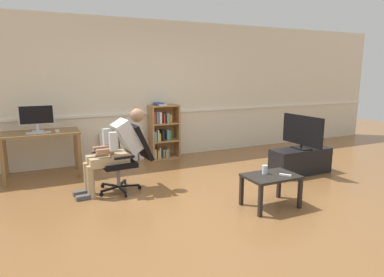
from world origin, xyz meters
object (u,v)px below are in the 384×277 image
person_seated (116,148)px  drinking_glass (265,170)px  tv_stand (300,161)px  keyboard (39,133)px  imac_monitor (37,116)px  radiator (122,147)px  office_chair (128,155)px  spare_remote (285,175)px  computer_mouse (57,131)px  bookshelf (163,132)px  computer_desk (41,138)px  coffee_table (271,180)px  tv_screen (302,131)px

person_seated → drinking_glass: bearing=45.6°
tv_stand → keyboard: bearing=159.0°
imac_monitor → tv_stand: size_ratio=0.51×
radiator → office_chair: office_chair is taller
radiator → imac_monitor: bearing=-167.8°
person_seated → spare_remote: person_seated is taller
keyboard → computer_mouse: 0.28m
imac_monitor → radiator: (1.45, 0.31, -0.71)m
keyboard → tv_stand: keyboard is taller
bookshelf → drinking_glass: bookshelf is taller
keyboard → imac_monitor: bearing=91.6°
tv_stand → drinking_glass: 1.69m
person_seated → computer_desk: bearing=-146.3°
drinking_glass → spare_remote: size_ratio=0.76×
office_chair → coffee_table: office_chair is taller
imac_monitor → keyboard: size_ratio=1.50×
bookshelf → office_chair: 1.85m
person_seated → drinking_glass: person_seated is taller
coffee_table → spare_remote: spare_remote is taller
person_seated → tv_stand: bearing=76.7°
office_chair → drinking_glass: 1.97m
drinking_glass → keyboard: bearing=137.1°
imac_monitor → person_seated: (0.99, -1.29, -0.36)m
imac_monitor → office_chair: 1.79m
computer_desk → computer_mouse: size_ratio=11.91×
radiator → office_chair: size_ratio=0.87×
imac_monitor → drinking_glass: 3.73m
imac_monitor → tv_stand: (4.02, -1.76, -0.79)m
bookshelf → radiator: size_ratio=1.34×
computer_mouse → spare_remote: size_ratio=0.67×
imac_monitor → keyboard: bearing=-88.4°
drinking_glass → person_seated: bearing=140.2°
office_chair → person_seated: (-0.17, -0.01, 0.12)m
coffee_table → drinking_glass: (-0.04, 0.08, 0.12)m
radiator → tv_screen: 3.33m
computer_desk → drinking_glass: 3.62m
bookshelf → tv_screen: bearing=-48.1°
imac_monitor → radiator: size_ratio=0.65×
imac_monitor → coffee_table: (2.64, -2.71, -0.65)m
drinking_glass → spare_remote: (0.19, -0.17, -0.05)m
keyboard → computer_mouse: (0.28, 0.02, 0.01)m
imac_monitor → drinking_glass: size_ratio=4.79×
computer_mouse → spare_remote: (2.50, -2.61, -0.34)m
computer_mouse → bookshelf: 2.03m
tv_stand → coffee_table: size_ratio=1.58×
keyboard → coffee_table: bearing=-43.4°
imac_monitor → keyboard: imac_monitor is taller
tv_screen → drinking_glass: bearing=119.2°
person_seated → tv_screen: person_seated is taller
computer_desk → keyboard: keyboard is taller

